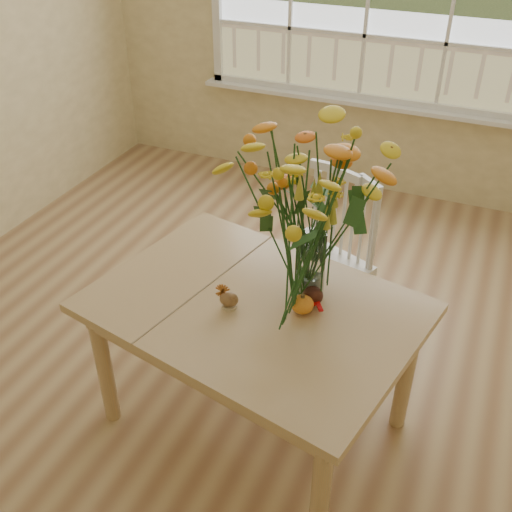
% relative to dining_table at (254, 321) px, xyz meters
% --- Properties ---
extents(floor, '(4.00, 4.50, 0.01)m').
position_rel_dining_table_xyz_m(floor, '(-0.24, 0.27, -0.60)').
color(floor, '#966C48').
rests_on(floor, ground).
extents(wall_back, '(4.00, 0.02, 2.70)m').
position_rel_dining_table_xyz_m(wall_back, '(-0.24, 2.52, 0.76)').
color(wall_back, '#CDBA83').
rests_on(wall_back, floor).
extents(dining_table, '(1.44, 1.16, 0.69)m').
position_rel_dining_table_xyz_m(dining_table, '(0.00, 0.00, 0.00)').
color(dining_table, tan).
rests_on(dining_table, floor).
extents(windsor_chair, '(0.54, 0.53, 0.91)m').
position_rel_dining_table_xyz_m(windsor_chair, '(0.10, 0.74, -0.08)').
color(windsor_chair, white).
rests_on(windsor_chair, floor).
extents(flower_vase, '(0.57, 0.57, 0.68)m').
position_rel_dining_table_xyz_m(flower_vase, '(0.17, 0.17, 0.50)').
color(flower_vase, white).
rests_on(flower_vase, dining_table).
extents(pumpkin, '(0.09, 0.09, 0.07)m').
position_rel_dining_table_xyz_m(pumpkin, '(0.20, 0.03, 0.13)').
color(pumpkin, orange).
rests_on(pumpkin, dining_table).
extents(turkey_figurine, '(0.09, 0.07, 0.10)m').
position_rel_dining_table_xyz_m(turkey_figurine, '(-0.08, -0.06, 0.13)').
color(turkey_figurine, '#CCB78C').
rests_on(turkey_figurine, dining_table).
extents(dark_gourd, '(0.13, 0.12, 0.07)m').
position_rel_dining_table_xyz_m(dark_gourd, '(0.22, 0.09, 0.13)').
color(dark_gourd, '#38160F').
rests_on(dark_gourd, dining_table).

